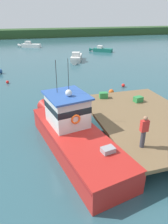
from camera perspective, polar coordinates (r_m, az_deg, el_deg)
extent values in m
plane|color=#2D5660|center=(12.48, -3.78, -8.79)|extent=(200.00, 200.00, 0.00)
cylinder|color=#4C3D2D|center=(9.85, 15.09, -16.99)|extent=(0.36, 0.36, 1.00)
cylinder|color=#4C3D2D|center=(16.21, 0.52, 1.76)|extent=(0.36, 0.36, 1.00)
cylinder|color=#4C3D2D|center=(18.29, 16.34, 3.52)|extent=(0.36, 0.36, 1.00)
cube|color=brown|center=(13.59, 16.21, -1.41)|extent=(6.00, 9.00, 0.20)
cube|color=red|center=(11.56, -1.99, -8.51)|extent=(3.97, 8.33, 1.10)
cone|color=red|center=(15.59, -9.75, 0.58)|extent=(1.42, 1.98, 1.10)
cube|color=#A31919|center=(11.32, -2.03, -6.62)|extent=(3.96, 8.18, 0.12)
cube|color=red|center=(11.23, -2.04, -5.93)|extent=(4.01, 8.34, 0.12)
cube|color=silver|center=(11.81, -4.60, 0.27)|extent=(2.28, 2.52, 1.80)
cube|color=black|center=(11.68, -4.65, 1.67)|extent=(2.31, 2.54, 0.36)
cube|color=#2D56A8|center=(11.44, -4.76, 4.58)|extent=(2.57, 2.86, 0.10)
sphere|color=white|center=(11.10, -4.20, 5.21)|extent=(0.36, 0.36, 0.36)
cylinder|color=black|center=(11.47, -7.55, 9.51)|extent=(0.03, 0.03, 1.80)
cylinder|color=black|center=(11.71, -4.30, 9.99)|extent=(0.03, 0.03, 1.80)
cube|color=#939399|center=(9.80, 6.54, -10.48)|extent=(0.67, 0.55, 0.36)
torus|color=orange|center=(9.07, 3.45, -14.74)|extent=(0.66, 0.66, 0.12)
torus|color=#EA5119|center=(10.87, -2.24, -2.00)|extent=(0.55, 0.20, 0.54)
cube|color=#2D8442|center=(15.79, 5.32, 4.57)|extent=(0.66, 0.53, 0.43)
cube|color=#2D8442|center=(15.53, 14.54, 3.39)|extent=(0.67, 0.54, 0.38)
cylinder|color=#383842|center=(10.30, 15.68, -7.10)|extent=(0.22, 0.22, 0.86)
cube|color=red|center=(9.94, 16.16, -3.64)|extent=(0.36, 0.22, 0.56)
sphere|color=#9E7051|center=(9.77, 16.43, -1.63)|extent=(0.20, 0.20, 0.20)
cube|color=silver|center=(34.85, -2.06, 14.49)|extent=(2.95, 4.78, 0.83)
cone|color=silver|center=(32.07, -2.60, 13.52)|extent=(1.18, 1.36, 0.83)
cube|color=silver|center=(33.94, -2.22, 15.44)|extent=(1.49, 1.47, 0.62)
cube|color=#196B5B|center=(43.23, 5.15, 16.43)|extent=(3.66, 3.14, 0.67)
cone|color=#196B5B|center=(43.89, 2.13, 16.64)|extent=(1.14, 1.09, 0.67)
cube|color=silver|center=(43.32, 4.33, 17.26)|extent=(1.30, 1.30, 0.50)
cube|color=white|center=(50.24, -14.16, 17.10)|extent=(4.30, 3.11, 0.76)
cone|color=white|center=(51.38, -16.91, 16.96)|extent=(1.27, 1.15, 0.76)
cube|color=silver|center=(50.46, -15.03, 17.80)|extent=(1.41, 1.42, 0.57)
sphere|color=red|center=(24.55, -20.12, 7.68)|extent=(0.33, 0.33, 0.33)
sphere|color=#EA5B19|center=(20.03, 7.43, 5.48)|extent=(0.49, 0.49, 0.49)
sphere|color=red|center=(22.28, 10.65, 7.13)|extent=(0.36, 0.36, 0.36)
cube|color=#284723|center=(72.37, -15.55, 19.95)|extent=(120.00, 8.00, 2.40)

